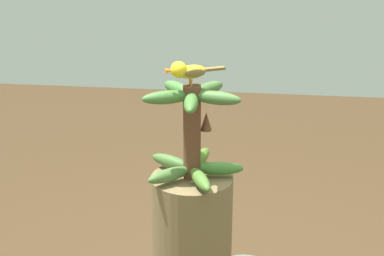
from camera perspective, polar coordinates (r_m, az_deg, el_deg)
name	(u,v)px	position (r m, az deg, el deg)	size (l,w,h in m)	color
banana_bunch	(192,132)	(1.85, 0.03, -0.42)	(0.32, 0.32, 0.31)	brown
perched_bird	(187,71)	(1.79, -0.52, 5.54)	(0.11, 0.18, 0.08)	#C68933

